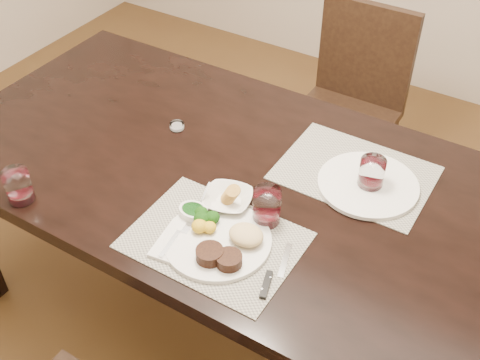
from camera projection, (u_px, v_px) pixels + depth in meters
The scene contains 15 objects.
ground_plane at pixel (240, 318), 2.36m from camera, with size 4.50×4.50×0.00m, color #472D17.
dining_table at pixel (240, 192), 1.92m from camera, with size 2.00×1.00×0.75m.
chair_far at pixel (351, 98), 2.63m from camera, with size 0.42×0.42×0.90m.
placemat_near at pixel (215, 240), 1.65m from camera, with size 0.46×0.34×0.00m, color gray.
placemat_far at pixel (355, 173), 1.86m from camera, with size 0.46×0.34×0.00m, color gray.
dinner_plate at pixel (221, 241), 1.62m from camera, with size 0.30×0.30×0.05m.
napkin_fork at pixel (174, 241), 1.63m from camera, with size 0.10×0.16×0.01m.
steak_knife at pixel (271, 279), 1.54m from camera, with size 0.05×0.21×0.01m.
cracker_bowl at pixel (228, 199), 1.74m from camera, with size 0.17×0.17×0.06m.
sauce_ramekin at pixel (194, 213), 1.70m from camera, with size 0.09×0.13×0.07m.
wine_glass_near at pixel (267, 208), 1.67m from camera, with size 0.08×0.08×0.11m.
far_plate at pixel (368, 184), 1.81m from camera, with size 0.30×0.30×0.01m, color silver.
wine_glass_far at pixel (371, 175), 1.78m from camera, with size 0.08×0.08×0.10m.
wine_glass_side at pixel (19, 187), 1.75m from camera, with size 0.08×0.08×0.11m.
salt_cellar at pixel (177, 126), 2.03m from camera, with size 0.05×0.05×0.02m.
Camera 1 is at (0.75, -1.21, 1.96)m, focal length 45.00 mm.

